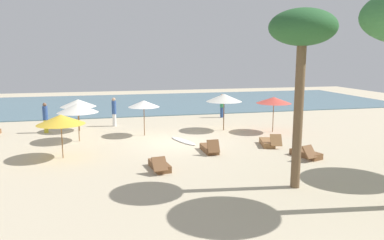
{
  "coord_description": "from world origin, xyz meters",
  "views": [
    {
      "loc": [
        -3.73,
        -19.18,
        4.73
      ],
      "look_at": [
        0.98,
        0.78,
        1.1
      ],
      "focal_mm": 34.92,
      "sensor_mm": 36.0,
      "label": 1
    }
  ],
  "objects_px": {
    "umbrella_6": "(78,103)",
    "lounger_3": "(160,165)",
    "umbrella_5": "(274,100)",
    "surfboard": "(183,141)",
    "umbrella_0": "(144,104)",
    "umbrella_4": "(224,98)",
    "person_2": "(45,117)",
    "person_0": "(114,111)",
    "lounger_1": "(306,154)",
    "umbrella_2": "(78,108)",
    "palm_0": "(302,34)",
    "person_1": "(222,105)",
    "lounger_0": "(210,149)",
    "umbrella_3": "(61,119)",
    "lounger_4": "(268,143)"
  },
  "relations": [
    {
      "from": "umbrella_5",
      "to": "person_0",
      "type": "height_order",
      "value": "umbrella_5"
    },
    {
      "from": "person_1",
      "to": "umbrella_0",
      "type": "bearing_deg",
      "value": -141.7
    },
    {
      "from": "person_1",
      "to": "surfboard",
      "type": "bearing_deg",
      "value": -122.32
    },
    {
      "from": "umbrella_3",
      "to": "person_1",
      "type": "relative_size",
      "value": 1.21
    },
    {
      "from": "lounger_0",
      "to": "person_1",
      "type": "bearing_deg",
      "value": 68.9
    },
    {
      "from": "lounger_0",
      "to": "lounger_1",
      "type": "bearing_deg",
      "value": -25.64
    },
    {
      "from": "umbrella_5",
      "to": "lounger_1",
      "type": "height_order",
      "value": "umbrella_5"
    },
    {
      "from": "surfboard",
      "to": "lounger_0",
      "type": "bearing_deg",
      "value": -72.26
    },
    {
      "from": "lounger_1",
      "to": "lounger_3",
      "type": "distance_m",
      "value": 6.9
    },
    {
      "from": "umbrella_0",
      "to": "person_1",
      "type": "distance_m",
      "value": 8.21
    },
    {
      "from": "umbrella_5",
      "to": "surfboard",
      "type": "relative_size",
      "value": 0.9
    },
    {
      "from": "umbrella_4",
      "to": "umbrella_5",
      "type": "xyz_separation_m",
      "value": [
        2.8,
        -1.17,
        -0.09
      ]
    },
    {
      "from": "palm_0",
      "to": "surfboard",
      "type": "xyz_separation_m",
      "value": [
        -2.44,
        7.9,
        -5.35
      ]
    },
    {
      "from": "umbrella_0",
      "to": "umbrella_4",
      "type": "xyz_separation_m",
      "value": [
        5.02,
        0.39,
        0.17
      ]
    },
    {
      "from": "lounger_3",
      "to": "person_1",
      "type": "height_order",
      "value": "person_1"
    },
    {
      "from": "lounger_3",
      "to": "umbrella_2",
      "type": "bearing_deg",
      "value": 120.19
    },
    {
      "from": "umbrella_6",
      "to": "palm_0",
      "type": "bearing_deg",
      "value": -56.23
    },
    {
      "from": "lounger_4",
      "to": "palm_0",
      "type": "xyz_separation_m",
      "value": [
        -1.67,
        -5.94,
        5.21
      ]
    },
    {
      "from": "umbrella_3",
      "to": "umbrella_4",
      "type": "distance_m",
      "value": 10.2
    },
    {
      "from": "umbrella_0",
      "to": "person_2",
      "type": "bearing_deg",
      "value": 159.49
    },
    {
      "from": "umbrella_2",
      "to": "umbrella_6",
      "type": "distance_m",
      "value": 2.91
    },
    {
      "from": "lounger_3",
      "to": "person_2",
      "type": "bearing_deg",
      "value": 122.43
    },
    {
      "from": "lounger_4",
      "to": "person_2",
      "type": "distance_m",
      "value": 13.31
    },
    {
      "from": "umbrella_5",
      "to": "surfboard",
      "type": "height_order",
      "value": "umbrella_5"
    },
    {
      "from": "lounger_1",
      "to": "umbrella_2",
      "type": "bearing_deg",
      "value": 150.74
    },
    {
      "from": "umbrella_3",
      "to": "surfboard",
      "type": "height_order",
      "value": "umbrella_3"
    },
    {
      "from": "lounger_3",
      "to": "person_2",
      "type": "distance_m",
      "value": 10.57
    },
    {
      "from": "person_2",
      "to": "umbrella_5",
      "type": "bearing_deg",
      "value": -12.21
    },
    {
      "from": "umbrella_6",
      "to": "lounger_3",
      "type": "bearing_deg",
      "value": -67.6
    },
    {
      "from": "umbrella_2",
      "to": "person_0",
      "type": "bearing_deg",
      "value": 63.14
    },
    {
      "from": "umbrella_5",
      "to": "person_0",
      "type": "bearing_deg",
      "value": 156.31
    },
    {
      "from": "umbrella_0",
      "to": "lounger_3",
      "type": "height_order",
      "value": "umbrella_0"
    },
    {
      "from": "umbrella_6",
      "to": "surfboard",
      "type": "xyz_separation_m",
      "value": [
        5.72,
        -4.31,
        -1.72
      ]
    },
    {
      "from": "umbrella_0",
      "to": "lounger_0",
      "type": "height_order",
      "value": "umbrella_0"
    },
    {
      "from": "umbrella_4",
      "to": "lounger_4",
      "type": "height_order",
      "value": "umbrella_4"
    },
    {
      "from": "umbrella_6",
      "to": "lounger_0",
      "type": "relative_size",
      "value": 1.32
    },
    {
      "from": "person_2",
      "to": "lounger_1",
      "type": "bearing_deg",
      "value": -34.55
    },
    {
      "from": "person_0",
      "to": "umbrella_0",
      "type": "bearing_deg",
      "value": -64.11
    },
    {
      "from": "lounger_1",
      "to": "umbrella_4",
      "type": "bearing_deg",
      "value": 104.52
    },
    {
      "from": "umbrella_4",
      "to": "lounger_4",
      "type": "distance_m",
      "value": 4.89
    },
    {
      "from": "umbrella_0",
      "to": "lounger_1",
      "type": "distance_m",
      "value": 9.55
    },
    {
      "from": "umbrella_2",
      "to": "umbrella_5",
      "type": "xyz_separation_m",
      "value": [
        11.47,
        -0.15,
        0.12
      ]
    },
    {
      "from": "umbrella_4",
      "to": "umbrella_5",
      "type": "bearing_deg",
      "value": -22.75
    },
    {
      "from": "umbrella_0",
      "to": "umbrella_3",
      "type": "height_order",
      "value": "umbrella_0"
    },
    {
      "from": "umbrella_3",
      "to": "umbrella_5",
      "type": "height_order",
      "value": "umbrella_5"
    },
    {
      "from": "umbrella_5",
      "to": "person_0",
      "type": "xyz_separation_m",
      "value": [
        -9.44,
        4.14,
        -0.97
      ]
    },
    {
      "from": "umbrella_0",
      "to": "umbrella_4",
      "type": "bearing_deg",
      "value": 4.42
    },
    {
      "from": "umbrella_4",
      "to": "surfboard",
      "type": "height_order",
      "value": "umbrella_4"
    },
    {
      "from": "lounger_4",
      "to": "person_1",
      "type": "distance_m",
      "value": 9.09
    },
    {
      "from": "lounger_0",
      "to": "palm_0",
      "type": "distance_m",
      "value": 7.69
    }
  ]
}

